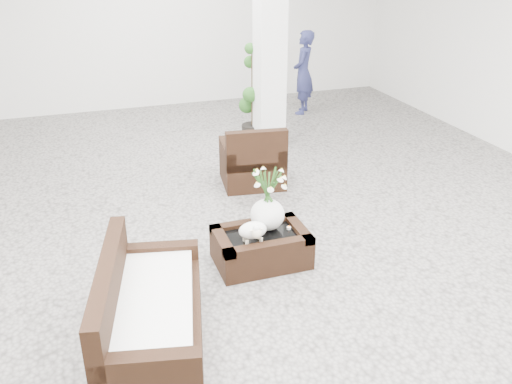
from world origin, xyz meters
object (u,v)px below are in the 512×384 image
object	(u,v)px
coffee_table	(261,248)
loveseat	(152,307)
armchair	(252,154)
topiary	(253,93)

from	to	relation	value
coffee_table	loveseat	xyz separation A→B (m)	(-1.21, -0.94, 0.25)
armchair	topiary	distance (m)	1.76
coffee_table	topiary	distance (m)	3.73
coffee_table	topiary	bearing A→B (deg)	72.74
coffee_table	loveseat	size ratio (longest dim) A/B	0.59
loveseat	topiary	distance (m)	5.03
coffee_table	loveseat	world-z (taller)	loveseat
armchair	topiary	bearing A→B (deg)	-101.21
armchair	loveseat	world-z (taller)	armchair
armchair	topiary	xyz separation A→B (m)	(0.56, 1.63, 0.34)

